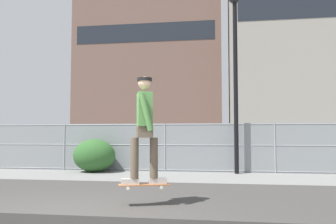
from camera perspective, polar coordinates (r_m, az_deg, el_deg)
gravel_berm at (r=6.90m, az=-10.11°, el=-14.21°), size 14.72×3.51×0.31m
skateboard at (r=5.67m, az=-3.90°, el=-11.72°), size 0.82×0.44×0.07m
skater at (r=5.62m, az=-3.85°, el=-1.75°), size 0.71×0.62×1.71m
chain_fence at (r=13.67m, az=-0.49°, el=-5.72°), size 24.82×0.06×1.85m
street_lamp at (r=13.42m, az=10.87°, el=8.24°), size 0.44×0.44×6.70m
parked_car_near at (r=18.60m, az=-13.06°, el=-5.37°), size 4.44×2.03×1.66m
parked_car_mid at (r=17.07m, az=7.99°, el=-5.60°), size 4.53×2.22×1.66m
library_building at (r=54.07m, az=-2.35°, el=7.75°), size 20.45×13.78×24.24m
office_block at (r=47.95m, az=22.36°, el=9.82°), size 20.37×11.71×24.76m
shrub_left at (r=13.77m, az=-11.87°, el=-6.92°), size 1.61×1.32×1.25m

